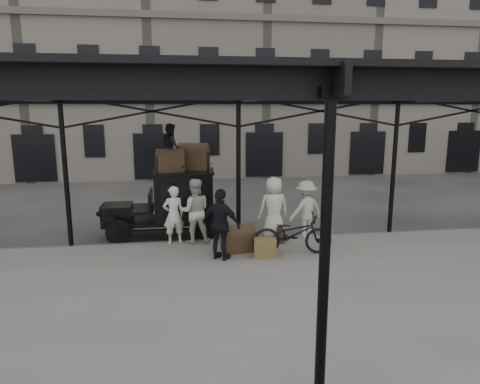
{
  "coord_description": "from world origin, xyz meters",
  "views": [
    {
      "loc": [
        -1.76,
        -10.67,
        4.19
      ],
      "look_at": [
        -0.01,
        1.6,
        1.7
      ],
      "focal_mm": 32.0,
      "sensor_mm": 36.0,
      "label": 1
    }
  ],
  "objects_px": {
    "porter_official": "(221,225)",
    "steamer_trunk_platform": "(238,240)",
    "bicycle": "(293,234)",
    "steamer_trunk_roof_near": "(170,162)",
    "porter_left": "(174,215)",
    "taxi": "(174,200)"
  },
  "relations": [
    {
      "from": "bicycle",
      "to": "steamer_trunk_platform",
      "type": "bearing_deg",
      "value": 81.09
    },
    {
      "from": "porter_left",
      "to": "bicycle",
      "type": "relative_size",
      "value": 0.8
    },
    {
      "from": "porter_left",
      "to": "steamer_trunk_roof_near",
      "type": "relative_size",
      "value": 2.13
    },
    {
      "from": "porter_left",
      "to": "steamer_trunk_roof_near",
      "type": "height_order",
      "value": "steamer_trunk_roof_near"
    },
    {
      "from": "porter_official",
      "to": "steamer_trunk_roof_near",
      "type": "height_order",
      "value": "steamer_trunk_roof_near"
    },
    {
      "from": "taxi",
      "to": "steamer_trunk_roof_near",
      "type": "xyz_separation_m",
      "value": [
        -0.08,
        -0.25,
        1.28
      ]
    },
    {
      "from": "porter_official",
      "to": "steamer_trunk_roof_near",
      "type": "bearing_deg",
      "value": -25.48
    },
    {
      "from": "porter_official",
      "to": "steamer_trunk_platform",
      "type": "bearing_deg",
      "value": -96.48
    },
    {
      "from": "taxi",
      "to": "steamer_trunk_platform",
      "type": "relative_size",
      "value": 4.15
    },
    {
      "from": "taxi",
      "to": "steamer_trunk_platform",
      "type": "xyz_separation_m",
      "value": [
        1.8,
        -2.19,
        -0.73
      ]
    },
    {
      "from": "steamer_trunk_platform",
      "to": "porter_left",
      "type": "bearing_deg",
      "value": 138.95
    },
    {
      "from": "taxi",
      "to": "bicycle",
      "type": "relative_size",
      "value": 1.67
    },
    {
      "from": "porter_official",
      "to": "porter_left",
      "type": "bearing_deg",
      "value": -14.82
    },
    {
      "from": "porter_official",
      "to": "steamer_trunk_platform",
      "type": "relative_size",
      "value": 2.19
    },
    {
      "from": "taxi",
      "to": "bicycle",
      "type": "height_order",
      "value": "taxi"
    },
    {
      "from": "taxi",
      "to": "porter_official",
      "type": "bearing_deg",
      "value": -65.47
    },
    {
      "from": "porter_official",
      "to": "bicycle",
      "type": "xyz_separation_m",
      "value": [
        2.01,
        0.17,
        -0.39
      ]
    },
    {
      "from": "porter_left",
      "to": "bicycle",
      "type": "xyz_separation_m",
      "value": [
        3.27,
        -1.41,
        -0.3
      ]
    },
    {
      "from": "porter_official",
      "to": "steamer_trunk_platform",
      "type": "height_order",
      "value": "porter_official"
    },
    {
      "from": "taxi",
      "to": "porter_official",
      "type": "distance_m",
      "value": 3.04
    },
    {
      "from": "porter_official",
      "to": "steamer_trunk_roof_near",
      "type": "relative_size",
      "value": 2.35
    },
    {
      "from": "taxi",
      "to": "bicycle",
      "type": "bearing_deg",
      "value": -38.48
    }
  ]
}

